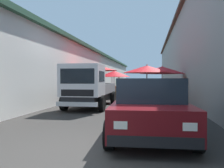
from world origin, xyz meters
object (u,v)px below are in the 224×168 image
(delivery_truck, at_px, (87,87))
(parked_scooter, at_px, (163,91))
(fruit_stall_near_left, at_px, (162,73))
(fruit_stall_mid_lane, at_px, (114,76))
(fruit_stall_far_right, at_px, (112,78))
(fruit_stall_near_right, at_px, (147,75))
(fruit_stall_far_left, at_px, (96,71))
(vendor_by_crates, at_px, (119,84))
(hatchback_car, at_px, (149,106))

(delivery_truck, bearing_deg, parked_scooter, -26.72)
(fruit_stall_near_left, bearing_deg, fruit_stall_mid_lane, 56.93)
(fruit_stall_far_right, bearing_deg, fruit_stall_near_right, -160.01)
(fruit_stall_near_right, relative_size, fruit_stall_far_left, 0.86)
(fruit_stall_far_right, distance_m, fruit_stall_near_right, 9.49)
(fruit_stall_near_right, bearing_deg, fruit_stall_near_left, -12.61)
(fruit_stall_near_right, relative_size, fruit_stall_near_left, 0.81)
(fruit_stall_far_left, bearing_deg, vendor_by_crates, -2.14)
(fruit_stall_far_right, bearing_deg, hatchback_car, -166.15)
(fruit_stall_far_left, xyz_separation_m, parked_scooter, (4.46, -4.42, -1.46))
(fruit_stall_near_left, distance_m, vendor_by_crates, 8.17)
(delivery_truck, height_order, vendor_by_crates, delivery_truck)
(fruit_stall_far_left, bearing_deg, parked_scooter, -44.76)
(fruit_stall_near_left, distance_m, hatchback_car, 8.86)
(fruit_stall_far_right, height_order, hatchback_car, fruit_stall_far_right)
(fruit_stall_far_right, xyz_separation_m, delivery_truck, (-9.43, -0.43, -0.51))
(fruit_stall_far_right, distance_m, fruit_stall_near_left, 6.49)
(vendor_by_crates, bearing_deg, fruit_stall_near_left, -151.89)
(fruit_stall_far_right, height_order, vendor_by_crates, fruit_stall_far_right)
(fruit_stall_far_left, bearing_deg, fruit_stall_mid_lane, -11.26)
(fruit_stall_far_left, height_order, delivery_truck, fruit_stall_far_left)
(hatchback_car, bearing_deg, fruit_stall_near_right, 1.81)
(vendor_by_crates, relative_size, parked_scooter, 1.00)
(fruit_stall_mid_lane, bearing_deg, parked_scooter, -72.30)
(vendor_by_crates, bearing_deg, fruit_stall_near_right, -165.06)
(fruit_stall_far_right, bearing_deg, fruit_stall_far_left, 179.85)
(fruit_stall_mid_lane, bearing_deg, fruit_stall_far_left, 168.74)
(fruit_stall_far_right, distance_m, hatchback_car, 14.21)
(fruit_stall_mid_lane, relative_size, delivery_truck, 0.51)
(fruit_stall_near_left, bearing_deg, fruit_stall_near_right, 167.39)
(fruit_stall_near_left, bearing_deg, vendor_by_crates, 28.11)
(fruit_stall_near_right, distance_m, fruit_stall_far_left, 4.38)
(delivery_truck, bearing_deg, fruit_stall_mid_lane, -1.71)
(fruit_stall_far_left, bearing_deg, hatchback_car, -156.31)
(fruit_stall_far_left, bearing_deg, delivery_truck, -172.56)
(fruit_stall_near_right, bearing_deg, vendor_by_crates, 14.94)
(fruit_stall_near_right, xyz_separation_m, fruit_stall_near_left, (3.91, -0.87, 0.20))
(fruit_stall_mid_lane, xyz_separation_m, hatchback_car, (-11.03, -2.76, -0.93))
(fruit_stall_far_right, relative_size, vendor_by_crates, 1.33)
(fruit_stall_near_right, xyz_separation_m, parked_scooter, (7.38, -1.16, -1.18))
(fruit_stall_far_left, xyz_separation_m, fruit_stall_near_left, (0.99, -4.13, -0.08))
(fruit_stall_mid_lane, xyz_separation_m, vendor_by_crates, (4.90, 0.34, -0.70))
(fruit_stall_near_right, relative_size, vendor_by_crates, 1.39)
(fruit_stall_near_right, bearing_deg, delivery_truck, 100.38)
(fruit_stall_near_left, bearing_deg, delivery_truck, 140.20)
(fruit_stall_near_right, height_order, delivery_truck, fruit_stall_near_right)
(vendor_by_crates, bearing_deg, hatchback_car, -168.96)
(fruit_stall_far_left, relative_size, delivery_truck, 0.55)
(fruit_stall_far_left, relative_size, parked_scooter, 1.62)
(hatchback_car, relative_size, vendor_by_crates, 2.38)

